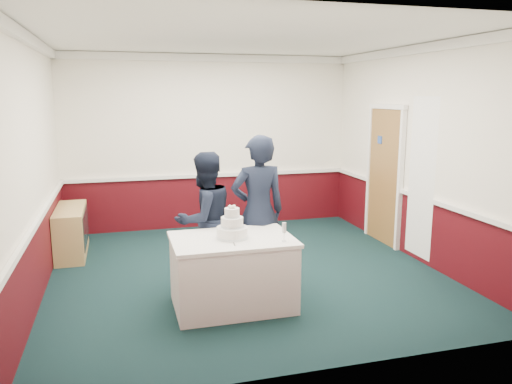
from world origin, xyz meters
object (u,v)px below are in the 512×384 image
object	(u,v)px
cake_knife	(234,243)
person_woman	(258,211)
wedding_cake	(232,228)
champagne_flute	(284,229)
person_man	(205,220)
cake_table	(233,272)
sideboard	(71,231)

from	to	relation	value
cake_knife	person_woman	size ratio (longest dim) A/B	0.12
wedding_cake	champagne_flute	bearing A→B (deg)	-29.25
wedding_cake	person_man	size ratio (longest dim) A/B	0.22
cake_table	person_man	size ratio (longest dim) A/B	0.80
cake_table	wedding_cake	size ratio (longest dim) A/B	3.63
cake_table	person_woman	bearing A→B (deg)	51.52
wedding_cake	person_woman	xyz separation A→B (m)	(0.45, 0.57, 0.03)
cake_table	cake_knife	xyz separation A→B (m)	(-0.03, -0.20, 0.39)
cake_knife	sideboard	bearing A→B (deg)	130.73
wedding_cake	person_man	distance (m)	0.75
sideboard	cake_knife	size ratio (longest dim) A/B	5.45
cake_knife	person_woman	bearing A→B (deg)	63.53
cake_table	cake_knife	bearing A→B (deg)	-98.53
cake_knife	cake_table	bearing A→B (deg)	87.10
cake_knife	champagne_flute	distance (m)	0.55
person_woman	cake_knife	bearing A→B (deg)	55.92
champagne_flute	sideboard	bearing A→B (deg)	131.29
person_woman	wedding_cake	bearing A→B (deg)	49.54
cake_table	wedding_cake	bearing A→B (deg)	90.00
cake_table	person_man	bearing A→B (deg)	103.73
champagne_flute	person_woman	size ratio (longest dim) A/B	0.11
champagne_flute	person_man	xyz separation A→B (m)	(-0.68, 1.01, -0.10)
sideboard	wedding_cake	size ratio (longest dim) A/B	3.30
cake_table	person_man	world-z (taller)	person_man
sideboard	cake_knife	distance (m)	3.23
sideboard	champagne_flute	xyz separation A→B (m)	(2.37, -2.70, 0.58)
person_man	person_woman	bearing A→B (deg)	140.14
sideboard	person_man	distance (m)	2.44
person_man	wedding_cake	bearing A→B (deg)	77.79
cake_knife	champagne_flute	world-z (taller)	champagne_flute
sideboard	wedding_cake	distance (m)	3.11
sideboard	person_woman	world-z (taller)	person_woman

